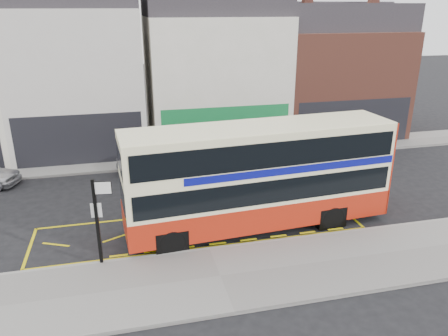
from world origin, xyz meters
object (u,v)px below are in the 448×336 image
object	(u,v)px
bus_stop_post	(98,214)
street_tree_right	(304,89)
car_grey	(152,160)
car_white	(308,148)
double_decker_bus	(260,175)

from	to	relation	value
bus_stop_post	street_tree_right	distance (m)	18.46
car_grey	car_white	bearing A→B (deg)	-107.71
bus_stop_post	car_grey	size ratio (longest dim) A/B	0.86
double_decker_bus	car_grey	size ratio (longest dim) A/B	2.98
street_tree_right	car_grey	bearing A→B (deg)	-164.19
double_decker_bus	street_tree_right	bearing A→B (deg)	54.85
car_white	street_tree_right	size ratio (longest dim) A/B	0.84
car_grey	double_decker_bus	bearing A→B (deg)	-170.46
car_white	car_grey	bearing A→B (deg)	91.01
car_white	double_decker_bus	bearing A→B (deg)	145.35
car_white	street_tree_right	distance (m)	4.54
double_decker_bus	bus_stop_post	distance (m)	6.81
bus_stop_post	street_tree_right	size ratio (longest dim) A/B	0.60
bus_stop_post	street_tree_right	xyz separation A→B (m)	(13.29, 12.70, 1.69)
bus_stop_post	car_grey	world-z (taller)	bus_stop_post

